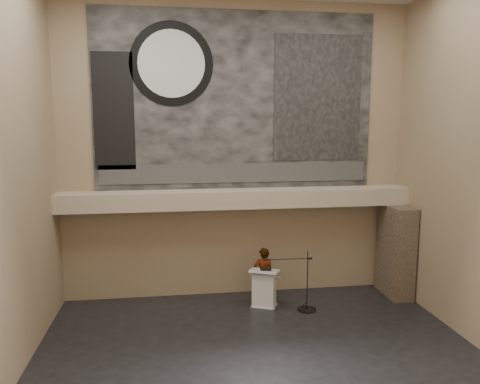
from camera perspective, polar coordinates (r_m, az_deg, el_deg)
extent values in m
plane|color=black|center=(10.92, 2.59, -19.50)|extent=(10.00, 10.00, 0.00)
cube|color=#8F745A|center=(13.60, -0.49, 4.89)|extent=(10.00, 0.02, 8.50)
cube|color=#8F745A|center=(5.82, 10.35, -0.46)|extent=(10.00, 0.02, 8.50)
cube|color=#8F745A|center=(9.99, -26.69, 2.55)|extent=(0.02, 8.00, 8.50)
cube|color=tan|center=(13.35, -0.25, -0.80)|extent=(10.00, 0.80, 0.50)
cylinder|color=#B2893D|center=(13.23, -7.10, -2.19)|extent=(0.04, 0.04, 0.06)
cylinder|color=#B2893D|center=(13.75, 7.65, -1.79)|extent=(0.04, 0.04, 0.06)
cube|color=black|center=(13.54, -0.48, 11.01)|extent=(8.00, 0.05, 5.00)
cube|color=#313131|center=(13.58, -0.45, 2.34)|extent=(7.76, 0.02, 0.55)
cylinder|color=black|center=(13.45, -8.36, 15.21)|extent=(2.30, 0.02, 2.30)
cylinder|color=silver|center=(13.43, -8.36, 15.22)|extent=(1.84, 0.02, 1.84)
cube|color=black|center=(14.04, 9.48, 11.22)|extent=(2.60, 0.02, 3.60)
cube|color=black|center=(13.46, -15.15, 9.45)|extent=(1.10, 0.02, 3.20)
cube|color=#3F3326|center=(14.67, 18.44, -6.78)|extent=(0.60, 1.40, 2.70)
cube|color=silver|center=(13.40, 2.94, -13.75)|extent=(0.84, 0.76, 0.08)
cube|color=white|center=(13.21, 2.96, -11.67)|extent=(0.72, 0.63, 0.96)
cube|color=white|center=(13.02, 3.00, -9.60)|extent=(0.92, 0.81, 0.13)
cube|color=black|center=(12.99, 3.15, -9.42)|extent=(0.31, 0.26, 0.04)
cube|color=silver|center=(12.98, 2.59, -9.50)|extent=(0.27, 0.32, 0.00)
imported|color=beige|center=(13.61, 2.86, -10.02)|extent=(0.58, 0.38, 1.58)
cylinder|color=black|center=(13.39, 8.13, -13.98)|extent=(0.52, 0.52, 0.02)
cylinder|color=black|center=(13.09, 8.21, -10.66)|extent=(0.03, 0.03, 1.67)
cylinder|color=black|center=(12.78, 5.72, -8.15)|extent=(1.29, 0.08, 0.02)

